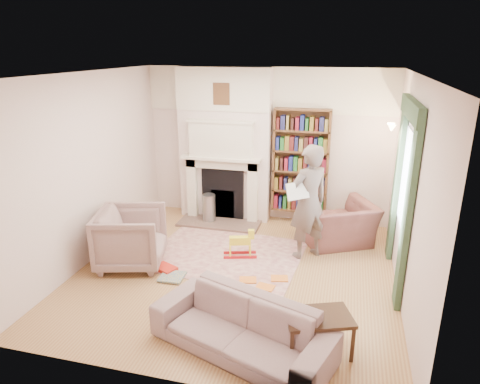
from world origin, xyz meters
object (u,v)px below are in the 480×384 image
(armchair_left, at_px, (131,238))
(sofa, at_px, (242,327))
(rocking_horse, at_px, (240,244))
(armchair_reading, at_px, (338,223))
(man_reading, at_px, (308,202))
(paraffin_heater, at_px, (209,209))
(coffee_table, at_px, (317,334))
(bookcase, at_px, (301,161))

(armchair_left, bearing_deg, sofa, -140.56)
(rocking_horse, bearing_deg, armchair_reading, 14.99)
(armchair_left, height_order, man_reading, man_reading)
(paraffin_heater, xyz_separation_m, rocking_horse, (0.90, -1.20, -0.05))
(armchair_reading, xyz_separation_m, sofa, (-0.89, -2.99, -0.07))
(armchair_left, bearing_deg, rocking_horse, -82.30)
(coffee_table, bearing_deg, sofa, 171.66)
(man_reading, bearing_deg, paraffin_heater, -66.19)
(armchair_reading, bearing_deg, sofa, 46.04)
(sofa, height_order, rocking_horse, sofa)
(bookcase, bearing_deg, paraffin_heater, -164.24)
(bookcase, distance_m, armchair_left, 3.27)
(bookcase, xyz_separation_m, man_reading, (0.29, -1.37, -0.28))
(armchair_reading, xyz_separation_m, man_reading, (-0.45, -0.60, 0.54))
(bookcase, relative_size, paraffin_heater, 3.36)
(bookcase, relative_size, armchair_reading, 1.69)
(armchair_left, xyz_separation_m, man_reading, (2.51, 0.91, 0.46))
(bookcase, xyz_separation_m, rocking_horse, (-0.71, -1.65, -0.95))
(bookcase, distance_m, paraffin_heater, 1.89)
(coffee_table, relative_size, paraffin_heater, 1.27)
(sofa, xyz_separation_m, paraffin_heater, (-1.46, 3.31, -0.01))
(coffee_table, bearing_deg, bookcase, 78.99)
(bookcase, xyz_separation_m, armchair_reading, (0.74, -0.77, -0.82))
(sofa, distance_m, coffee_table, 0.81)
(armchair_left, bearing_deg, armchair_reading, -77.87)
(armchair_left, distance_m, coffee_table, 3.14)
(bookcase, distance_m, man_reading, 1.43)
(armchair_reading, distance_m, sofa, 3.12)
(armchair_reading, bearing_deg, rocking_horse, 3.98)
(man_reading, relative_size, paraffin_heater, 3.26)
(armchair_left, distance_m, sofa, 2.55)
(paraffin_heater, bearing_deg, armchair_left, -108.50)
(armchair_reading, distance_m, paraffin_heater, 2.37)
(armchair_left, xyz_separation_m, rocking_horse, (1.51, 0.63, -0.21))
(man_reading, height_order, rocking_horse, man_reading)
(bookcase, bearing_deg, sofa, -92.28)
(coffee_table, distance_m, rocking_horse, 2.35)
(rocking_horse, bearing_deg, man_reading, -0.58)
(bookcase, relative_size, man_reading, 1.03)
(rocking_horse, bearing_deg, paraffin_heater, 110.47)
(armchair_left, height_order, rocking_horse, armchair_left)
(bookcase, height_order, paraffin_heater, bookcase)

